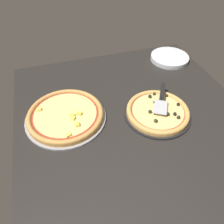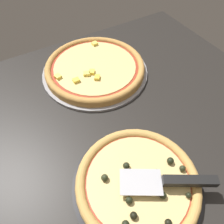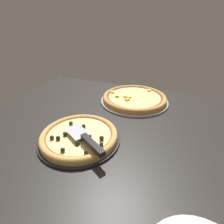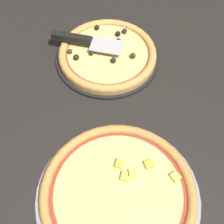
# 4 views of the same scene
# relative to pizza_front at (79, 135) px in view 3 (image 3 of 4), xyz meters

# --- Properties ---
(ground_plane) EXTENTS (1.24, 1.15, 0.04)m
(ground_plane) POSITION_rel_pizza_front_xyz_m (0.01, 0.12, -0.04)
(ground_plane) COLOR black
(pizza_pan_front) EXTENTS (0.33, 0.33, 0.01)m
(pizza_pan_front) POSITION_rel_pizza_front_xyz_m (-0.00, 0.00, -0.02)
(pizza_pan_front) COLOR black
(pizza_pan_front) RESTS_ON ground_plane
(pizza_front) EXTENTS (0.31, 0.31, 0.04)m
(pizza_front) POSITION_rel_pizza_front_xyz_m (0.00, 0.00, 0.00)
(pizza_front) COLOR tan
(pizza_front) RESTS_ON pizza_pan_front
(pizza_pan_back) EXTENTS (0.39, 0.39, 0.01)m
(pizza_pan_back) POSITION_rel_pizza_front_xyz_m (0.11, 0.44, -0.02)
(pizza_pan_back) COLOR #939399
(pizza_pan_back) RESTS_ON ground_plane
(pizza_back) EXTENTS (0.37, 0.37, 0.03)m
(pizza_back) POSITION_rel_pizza_front_xyz_m (0.11, 0.44, 0.00)
(pizza_back) COLOR #C68E47
(pizza_back) RESTS_ON pizza_pan_back
(serving_spatula) EXTENTS (0.22, 0.15, 0.02)m
(serving_spatula) POSITION_rel_pizza_front_xyz_m (0.08, -0.06, 0.03)
(serving_spatula) COLOR #B7B7BC
(serving_spatula) RESTS_ON pizza_front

